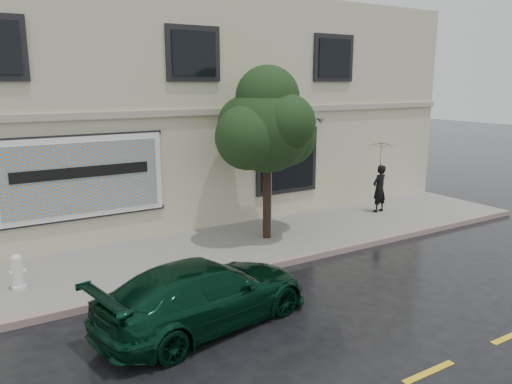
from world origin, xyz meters
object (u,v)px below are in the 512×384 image
car (205,294)px  fire_hydrant (18,272)px  pedestrian (379,189)px  street_tree (267,129)px

car → fire_hydrant: size_ratio=5.47×
car → pedestrian: bearing=-75.5°
pedestrian → street_tree: (-4.75, -0.43, 2.25)m
fire_hydrant → pedestrian: bearing=7.2°
fire_hydrant → car: bearing=-45.6°
car → fire_hydrant: 4.28m
pedestrian → street_tree: street_tree is taller
street_tree → car: bearing=-135.9°
fire_hydrant → street_tree: bearing=6.0°
pedestrian → car: bearing=16.6°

